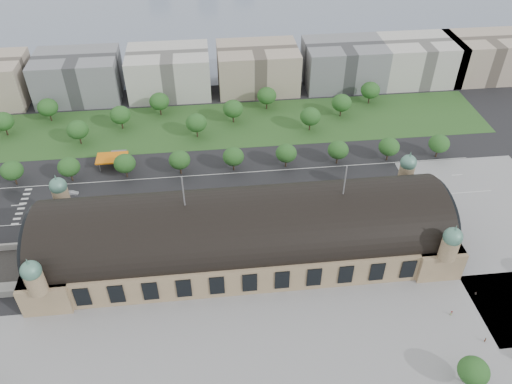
{
  "coord_description": "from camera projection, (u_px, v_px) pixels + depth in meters",
  "views": [
    {
      "loc": [
        -10.13,
        -130.92,
        135.4
      ],
      "look_at": [
        6.42,
        18.61,
        14.0
      ],
      "focal_mm": 35.0,
      "sensor_mm": 36.0,
      "label": 1
    }
  ],
  "objects": [
    {
      "name": "grass_belt",
      "position": [
        199.0,
        126.0,
        257.81
      ],
      "size": [
        300.0,
        45.0,
        0.1
      ],
      "primitive_type": "cube",
      "color": "#2A5321",
      "rests_on": "ground"
    },
    {
      "name": "road_slab",
      "position": [
        190.0,
        193.0,
        214.84
      ],
      "size": [
        260.0,
        26.0,
        0.1
      ],
      "primitive_type": "cube",
      "color": "black",
      "rests_on": "ground"
    },
    {
      "name": "tree_belt_7",
      "position": [
        233.0,
        109.0,
        255.85
      ],
      "size": [
        10.4,
        10.4,
        12.48
      ],
      "color": "#2D2116",
      "rests_on": "ground"
    },
    {
      "name": "office_3",
      "position": [
        169.0,
        72.0,
        279.93
      ],
      "size": [
        45.0,
        32.0,
        24.0
      ],
      "primitive_type": "cube",
      "color": "#B4B1AB",
      "rests_on": "ground"
    },
    {
      "name": "parked_car_1",
      "position": [
        86.0,
        221.0,
        200.0
      ],
      "size": [
        5.85,
        4.22,
        1.48
      ],
      "primitive_type": "imported",
      "rotation": [
        0.0,
        0.0,
        -1.2
      ],
      "color": "maroon",
      "rests_on": "ground"
    },
    {
      "name": "tree_row_2",
      "position": [
        69.0,
        167.0,
        217.33
      ],
      "size": [
        9.6,
        9.6,
        11.52
      ],
      "color": "#2D2116",
      "rests_on": "ground"
    },
    {
      "name": "tree_belt_2",
      "position": [
        48.0,
        107.0,
        257.0
      ],
      "size": [
        10.4,
        10.4,
        12.48
      ],
      "color": "#2D2116",
      "rests_on": "ground"
    },
    {
      "name": "tree_belt_5",
      "position": [
        159.0,
        101.0,
        261.88
      ],
      "size": [
        10.4,
        10.4,
        12.48
      ],
      "color": "#2D2116",
      "rests_on": "ground"
    },
    {
      "name": "parked_car_2",
      "position": [
        72.0,
        223.0,
        198.91
      ],
      "size": [
        5.82,
        4.49,
        1.57
      ],
      "primitive_type": "imported",
      "rotation": [
        0.0,
        0.0,
        -1.08
      ],
      "color": "#181A45",
      "rests_on": "ground"
    },
    {
      "name": "tree_belt_10",
      "position": [
        342.0,
        103.0,
        260.73
      ],
      "size": [
        10.4,
        10.4,
        12.48
      ],
      "color": "#2D2116",
      "rests_on": "ground"
    },
    {
      "name": "tree_belt_9",
      "position": [
        310.0,
        116.0,
        249.82
      ],
      "size": [
        10.4,
        10.4,
        12.48
      ],
      "color": "#2D2116",
      "rests_on": "ground"
    },
    {
      "name": "plaza_south",
      "position": [
        290.0,
        353.0,
        153.98
      ],
      "size": [
        190.0,
        48.0,
        0.12
      ],
      "primitive_type": "cube",
      "color": "gray",
      "rests_on": "ground"
    },
    {
      "name": "parked_car_5",
      "position": [
        194.0,
        217.0,
        201.94
      ],
      "size": [
        5.1,
        4.55,
        1.31
      ],
      "primitive_type": "imported",
      "rotation": [
        0.0,
        0.0,
        -0.94
      ],
      "color": "gray",
      "rests_on": "ground"
    },
    {
      "name": "pedestrian_1",
      "position": [
        485.0,
        340.0,
        156.44
      ],
      "size": [
        0.8,
        0.82,
        1.9
      ],
      "primitive_type": "imported",
      "rotation": [
        0.0,
        0.0,
        0.86
      ],
      "color": "gray",
      "rests_on": "ground"
    },
    {
      "name": "tree_row_1",
      "position": [
        12.0,
        171.0,
        215.27
      ],
      "size": [
        9.6,
        9.6,
        11.52
      ],
      "color": "#2D2116",
      "rests_on": "ground"
    },
    {
      "name": "office_2",
      "position": [
        78.0,
        77.0,
        275.65
      ],
      "size": [
        45.0,
        32.0,
        24.0
      ],
      "primitive_type": "cube",
      "color": "slate",
      "rests_on": "ground"
    },
    {
      "name": "office_4",
      "position": [
        258.0,
        68.0,
        284.21
      ],
      "size": [
        45.0,
        32.0,
        24.0
      ],
      "primitive_type": "cube",
      "color": "tan",
      "rests_on": "ground"
    },
    {
      "name": "petrol_station",
      "position": [
        116.0,
        157.0,
        231.19
      ],
      "size": [
        14.0,
        13.0,
        5.05
      ],
      "color": "orange",
      "rests_on": "ground"
    },
    {
      "name": "tree_belt_8",
      "position": [
        267.0,
        96.0,
        266.76
      ],
      "size": [
        10.4,
        10.4,
        12.48
      ],
      "color": "#2D2116",
      "rests_on": "ground"
    },
    {
      "name": "tree_row_9",
      "position": [
        439.0,
        144.0,
        231.71
      ],
      "size": [
        9.6,
        9.6,
        11.52
      ],
      "color": "#2D2116",
      "rests_on": "ground"
    },
    {
      "name": "bus_mid",
      "position": [
        244.0,
        203.0,
        207.06
      ],
      "size": [
        13.54,
        3.49,
        3.75
      ],
      "primitive_type": "imported",
      "rotation": [
        0.0,
        0.0,
        1.6
      ],
      "color": "beige",
      "rests_on": "ground"
    },
    {
      "name": "tree_belt_4",
      "position": [
        120.0,
        115.0,
        250.97
      ],
      "size": [
        10.4,
        10.4,
        12.48
      ],
      "color": "#2D2116",
      "rests_on": "ground"
    },
    {
      "name": "ground",
      "position": [
        244.0,
        253.0,
        187.16
      ],
      "size": [
        900.0,
        900.0,
        0.0
      ],
      "primitive_type": "plane",
      "color": "black",
      "rests_on": "ground"
    },
    {
      "name": "office_5",
      "position": [
        343.0,
        64.0,
        288.49
      ],
      "size": [
        45.0,
        32.0,
        24.0
      ],
      "primitive_type": "cube",
      "color": "slate",
      "rests_on": "ground"
    },
    {
      "name": "station",
      "position": [
        244.0,
        233.0,
        180.71
      ],
      "size": [
        150.0,
        48.4,
        44.3
      ],
      "color": "#9E8262",
      "rests_on": "ground"
    },
    {
      "name": "pedestrian_0",
      "position": [
        451.0,
        313.0,
        164.47
      ],
      "size": [
        1.04,
        0.74,
        1.91
      ],
      "primitive_type": "imported",
      "rotation": [
        0.0,
        0.0,
        -0.24
      ],
      "color": "gray",
      "rests_on": "ground"
    },
    {
      "name": "bus_west",
      "position": [
        198.0,
        200.0,
        208.88
      ],
      "size": [
        12.42,
        3.65,
        3.42
      ],
      "primitive_type": "imported",
      "rotation": [
        0.0,
        0.0,
        1.63
      ],
      "color": "#B7341D",
      "rests_on": "ground"
    },
    {
      "name": "tree_row_8",
      "position": [
        389.0,
        147.0,
        229.66
      ],
      "size": [
        9.6,
        9.6,
        11.52
      ],
      "color": "#2D2116",
      "rests_on": "ground"
    },
    {
      "name": "parked_car_4",
      "position": [
        145.0,
        215.0,
        202.75
      ],
      "size": [
        4.41,
        3.81,
        1.44
      ],
      "primitive_type": "imported",
      "rotation": [
        0.0,
        0.0,
        -0.94
      ],
      "color": "silver",
      "rests_on": "ground"
    },
    {
      "name": "tree_row_3",
      "position": [
        125.0,
        163.0,
        219.38
      ],
      "size": [
        9.6,
        9.6,
        11.52
      ],
      "color": "#2D2116",
      "rests_on": "ground"
    },
    {
      "name": "traffic_car_2",
      "position": [
        69.0,
        207.0,
        206.62
      ],
      "size": [
        6.03,
        3.35,
        1.6
      ],
      "primitive_type": "imported",
      "rotation": [
        0.0,
        0.0,
        -1.44
      ],
      "color": "black",
      "rests_on": "ground"
    },
    {
      "name": "tree_belt_1",
      "position": [
        3.0,
        121.0,
        246.09
      ],
      "size": [
        10.4,
        10.4,
        12.48
      ],
      "color": "#2D2116",
      "rests_on": "ground"
    },
    {
      "name": "pedestrian_2",
      "position": [
        476.0,
        293.0,
        171.23
      ],
      "size": [
        0.74,
        0.86,
        1.53
      ],
      "primitive_type": "imported",
      "rotation": [
        0.0,
        0.0,
        2.08
      ],
      "color": "gray",
      "rests_on": "ground"
    },
    {
      "name": "tree_row_5",
      "position": [
        233.0,
        157.0,
        223.49
      ],
      "size": [
        9.6,
        9.6,
        11.52
      ],
      "color": "#2D2116",
      "rests_on": "ground"
    },
    {
      "name": "tree_belt_6",
      "position": [
        196.0,
        123.0,
        244.94
      ],
      "size": [
        10.4,
        10.4,
        12.48
      ],
      "color": "#2D2116",
      "rests_on": "ground"
    },
    {
      "name": "traffic_car_3",
      "position": [
        151.0,
        195.0,
        212.6
      ],
      "size": [
        5.28,
        2.58,
        1.48
      ],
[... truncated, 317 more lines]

